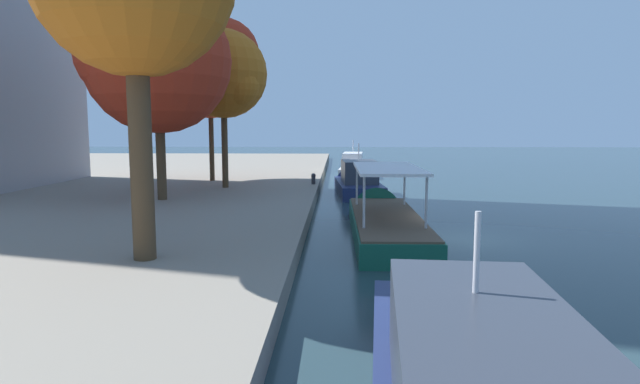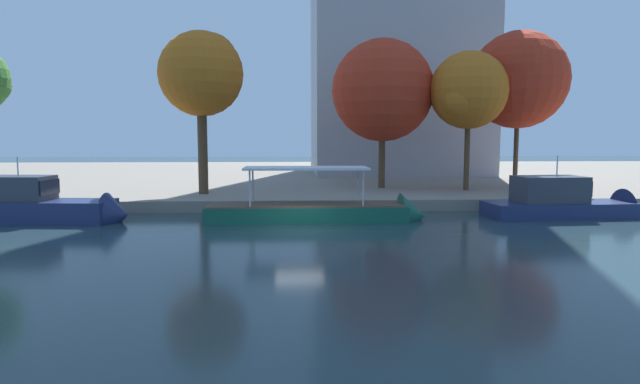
% 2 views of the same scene
% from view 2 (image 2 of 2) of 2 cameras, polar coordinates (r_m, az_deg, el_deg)
% --- Properties ---
extents(ground_plane, '(220.00, 220.00, 0.00)m').
position_cam_2_polar(ground_plane, '(26.88, -2.21, -4.15)').
color(ground_plane, '#23383D').
extents(dock_promenade, '(120.00, 55.00, 0.74)m').
position_cam_2_polar(dock_promenade, '(60.70, -2.55, 1.77)').
color(dock_promenade, gray).
rests_on(dock_promenade, ground_plane).
extents(motor_yacht_1, '(10.81, 3.36, 4.49)m').
position_cam_2_polar(motor_yacht_1, '(33.42, -28.60, -1.59)').
color(motor_yacht_1, navy).
rests_on(motor_yacht_1, ground_plane).
extents(tour_boat_2, '(12.42, 2.99, 4.12)m').
position_cam_2_polar(tour_boat_2, '(29.93, 0.46, -2.40)').
color(tour_boat_2, '#14513D').
rests_on(tour_boat_2, ground_plane).
extents(motor_yacht_3, '(9.78, 3.44, 4.73)m').
position_cam_2_polar(motor_yacht_3, '(34.61, 25.33, -1.33)').
color(motor_yacht_3, navy).
rests_on(motor_yacht_3, ground_plane).
extents(mooring_bollard_0, '(0.32, 0.32, 0.79)m').
position_cam_2_polar(mooring_bollard_0, '(36.92, 21.69, -0.03)').
color(mooring_bollard_0, '#2D2D33').
rests_on(mooring_bollard_0, dock_promenade).
extents(tree_0, '(5.88, 5.88, 11.36)m').
position_cam_2_polar(tree_0, '(38.42, -12.74, 12.59)').
color(tree_0, '#4C3823').
rests_on(tree_0, dock_promenade).
extents(tree_3, '(7.98, 7.99, 11.65)m').
position_cam_2_polar(tree_3, '(42.52, 6.28, 10.93)').
color(tree_3, '#4C3823').
rests_on(tree_3, dock_promenade).
extents(tree_4, '(5.79, 5.79, 10.40)m').
position_cam_2_polar(tree_4, '(41.48, 15.98, 10.65)').
color(tree_4, '#4C3823').
rests_on(tree_4, dock_promenade).
extents(tree_5, '(7.61, 7.61, 12.29)m').
position_cam_2_polar(tree_5, '(44.90, 20.36, 11.56)').
color(tree_5, '#4C3823').
rests_on(tree_5, dock_promenade).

